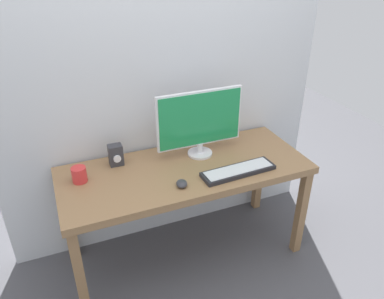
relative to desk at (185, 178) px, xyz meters
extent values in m
plane|color=#4C4C51|center=(0.00, 0.00, -0.64)|extent=(6.00, 6.00, 0.00)
cube|color=silver|center=(0.00, 0.36, 0.86)|extent=(2.26, 0.04, 3.00)
cube|color=#936D47|center=(0.00, 0.00, 0.05)|extent=(1.57, 0.64, 0.05)
cube|color=#936D47|center=(-0.74, -0.28, -0.31)|extent=(0.06, 0.06, 0.67)
cube|color=#936D47|center=(0.74, -0.28, -0.31)|extent=(0.06, 0.06, 0.67)
cube|color=#936D47|center=(-0.74, 0.28, -0.31)|extent=(0.06, 0.06, 0.67)
cube|color=#936D47|center=(0.74, 0.28, -0.31)|extent=(0.06, 0.06, 0.67)
cylinder|color=silver|center=(0.15, 0.12, 0.08)|extent=(0.16, 0.16, 0.02)
cylinder|color=silver|center=(0.15, 0.12, 0.13)|extent=(0.04, 0.04, 0.07)
cube|color=silver|center=(0.15, 0.13, 0.33)|extent=(0.58, 0.02, 0.37)
cube|color=#1E8C4C|center=(0.15, 0.12, 0.33)|extent=(0.55, 0.01, 0.35)
cube|color=#232328|center=(0.28, -0.18, 0.09)|extent=(0.48, 0.15, 0.03)
cube|color=silver|center=(0.28, -0.18, 0.10)|extent=(0.44, 0.13, 0.00)
ellipsoid|color=#333338|center=(-0.09, -0.18, 0.09)|extent=(0.08, 0.09, 0.04)
cube|color=#333338|center=(-0.39, 0.20, 0.14)|extent=(0.09, 0.07, 0.14)
cylinder|color=silver|center=(-0.39, 0.16, 0.14)|extent=(0.05, 0.01, 0.05)
cylinder|color=red|center=(-0.63, 0.09, 0.12)|extent=(0.09, 0.09, 0.09)
camera|label=1|loc=(-0.73, -1.87, 1.32)|focal=35.04mm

